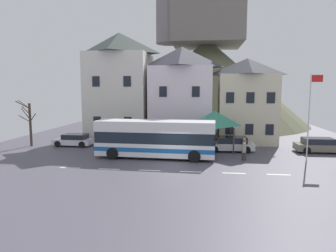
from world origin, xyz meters
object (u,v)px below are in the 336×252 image
at_px(parked_car_00, 230,144).
at_px(bare_tree_00, 30,122).
at_px(hilltop_castle, 206,77).
at_px(flagpole, 310,111).
at_px(bus_shelter, 215,118).
at_px(transit_bus, 156,139).
at_px(pedestrian_01, 244,146).
at_px(public_bench, 224,142).
at_px(townhouse_02, 246,101).
at_px(townhouse_01, 182,94).
at_px(townhouse_00, 120,87).
at_px(parked_car_01, 74,140).
at_px(pedestrian_00, 244,151).
at_px(parked_car_02, 320,145).

distance_m(parked_car_00, bare_tree_00, 20.30).
relative_size(hilltop_castle, flagpole, 4.75).
bearing_deg(bus_shelter, transit_bus, -144.01).
bearing_deg(flagpole, pedestrian_01, 159.54).
distance_m(transit_bus, pedestrian_01, 8.04).
relative_size(pedestrian_01, bare_tree_00, 0.32).
bearing_deg(public_bench, hilltop_castle, 94.65).
bearing_deg(public_bench, flagpole, -40.27).
distance_m(townhouse_02, flagpole, 9.36).
bearing_deg(pedestrian_01, townhouse_02, 81.64).
bearing_deg(townhouse_01, bus_shelter, -58.18).
bearing_deg(hilltop_castle, townhouse_01, -99.16).
xyz_separation_m(townhouse_00, flagpole, (18.22, -8.99, -2.05)).
height_order(townhouse_00, bus_shelter, townhouse_00).
xyz_separation_m(townhouse_00, transit_bus, (5.69, -9.33, -4.52)).
xyz_separation_m(townhouse_01, townhouse_02, (7.17, -0.61, -0.72)).
xyz_separation_m(parked_car_01, pedestrian_00, (16.62, -4.50, 0.20)).
bearing_deg(bare_tree_00, bus_shelter, 0.02).
bearing_deg(transit_bus, townhouse_00, 123.76).
relative_size(parked_car_00, bare_tree_00, 0.96).
bearing_deg(flagpole, parked_car_01, 169.68).
xyz_separation_m(transit_bus, public_bench, (6.12, 5.77, -1.13)).
bearing_deg(public_bench, parked_car_02, -12.15).
bearing_deg(parked_car_02, transit_bus, -165.66).
relative_size(flagpole, bare_tree_00, 1.47).
height_order(townhouse_02, parked_car_01, townhouse_02).
xyz_separation_m(parked_car_01, parked_car_02, (24.00, -0.39, 0.05)).
height_order(townhouse_00, transit_bus, townhouse_00).
xyz_separation_m(pedestrian_00, flagpole, (5.16, 0.53, 3.25)).
relative_size(bus_shelter, parked_car_02, 0.86).
bearing_deg(pedestrian_00, bus_shelter, 120.35).
bearing_deg(parked_car_01, townhouse_00, -124.45).
bearing_deg(transit_bus, public_bench, 45.70).
relative_size(townhouse_02, parked_car_01, 2.32).
height_order(transit_bus, pedestrian_01, transit_bus).
bearing_deg(parked_car_01, hilltop_castle, -119.90).
xyz_separation_m(parked_car_01, public_bench, (15.37, 1.47, -0.14)).
height_order(townhouse_02, parked_car_00, townhouse_02).
bearing_deg(townhouse_00, parked_car_02, -14.84).
bearing_deg(pedestrian_00, pedestrian_01, 81.97).
bearing_deg(pedestrian_00, transit_bus, 178.48).
bearing_deg(pedestrian_00, hilltop_castle, 96.24).
bearing_deg(townhouse_00, flagpole, -26.26).
xyz_separation_m(townhouse_00, parked_car_00, (12.25, -5.76, -5.46)).
relative_size(public_bench, bare_tree_00, 0.36).
distance_m(bus_shelter, flagpole, 8.23).
xyz_separation_m(bus_shelter, parked_car_00, (1.47, -0.13, -2.41)).
distance_m(bus_shelter, public_bench, 3.48).
bearing_deg(parked_car_00, parked_car_01, -6.50).
height_order(townhouse_00, public_bench, townhouse_00).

